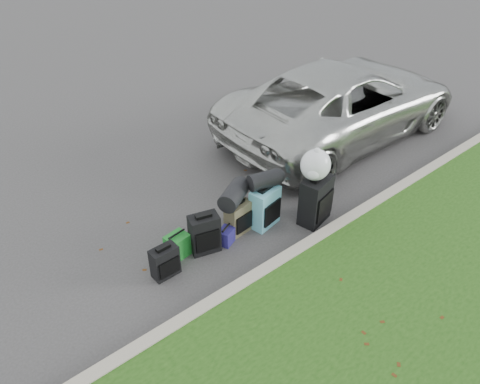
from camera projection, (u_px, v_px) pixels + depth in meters
ground at (253, 223)px, 7.55m from camera, size 120.00×120.00×0.00m
curb at (297, 252)px, 6.88m from camera, size 120.00×0.18×0.15m
suv at (343, 101)px, 9.56m from camera, size 5.50×2.54×1.53m
suitcase_small_black at (165, 262)px, 6.48m from camera, size 0.39×0.21×0.48m
suitcase_large_black_left at (205, 234)px, 6.86m from camera, size 0.49×0.37×0.62m
suitcase_olive at (238, 217)px, 7.24m from camera, size 0.42×0.28×0.54m
suitcase_teal at (265, 207)px, 7.34m from camera, size 0.52×0.36×0.68m
suitcase_large_black_right at (316, 200)px, 7.38m from camera, size 0.59×0.43×0.80m
tote_green at (178, 246)px, 6.84m from camera, size 0.35×0.30×0.36m
tote_navy at (226, 236)px, 7.09m from camera, size 0.30×0.27×0.26m
duffel_left at (234, 195)px, 7.00m from camera, size 0.63×0.53×0.30m
duffel_right at (264, 180)px, 7.12m from camera, size 0.52×0.37×0.27m
trash_bag at (316, 165)px, 7.04m from camera, size 0.47×0.47×0.47m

